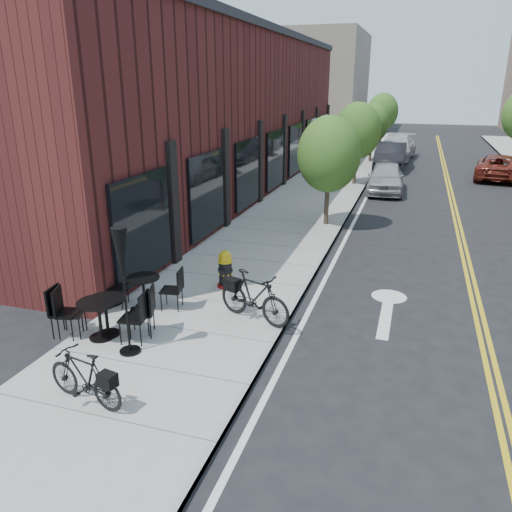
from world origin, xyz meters
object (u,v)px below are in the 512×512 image
(bistro_set_a, at_px, (99,314))
(patio_umbrella, at_px, (122,265))
(bistro_set_c, at_px, (143,287))
(parked_car_c, at_px, (396,147))
(fire_hydrant, at_px, (225,269))
(bistro_set_b, at_px, (106,312))
(bicycle_left, at_px, (84,377))
(bicycle_right, at_px, (254,297))
(parked_car_a, at_px, (386,178))
(parked_car_far, at_px, (498,167))
(parked_car_b, at_px, (390,156))

(bistro_set_a, distance_m, patio_umbrella, 1.53)
(bistro_set_c, xyz_separation_m, parked_car_c, (4.17, 26.52, 0.20))
(fire_hydrant, xyz_separation_m, patio_umbrella, (-0.57, -3.57, 1.31))
(bistro_set_c, height_order, parked_car_c, parked_car_c)
(fire_hydrant, distance_m, bistro_set_c, 2.14)
(bistro_set_b, height_order, parked_car_c, parked_car_c)
(bistro_set_a, relative_size, parked_car_c, 0.36)
(patio_umbrella, xyz_separation_m, parked_car_c, (3.42, 28.40, -1.09))
(patio_umbrella, bearing_deg, bistro_set_a, 159.46)
(bicycle_left, bearing_deg, parked_car_c, -174.64)
(bicycle_left, height_order, bicycle_right, bicycle_right)
(bicycle_left, height_order, bistro_set_c, bistro_set_c)
(bicycle_left, bearing_deg, parked_car_a, -178.63)
(bistro_set_c, distance_m, parked_car_far, 22.74)
(bicycle_right, height_order, bistro_set_a, bicycle_right)
(bistro_set_a, xyz_separation_m, parked_car_b, (4.15, 23.63, 0.14))
(bistro_set_a, relative_size, bistro_set_c, 1.10)
(fire_hydrant, height_order, parked_car_b, parked_car_b)
(bicycle_right, bearing_deg, bistro_set_a, 142.23)
(bicycle_right, xyz_separation_m, bistro_set_c, (-2.59, -0.11, -0.07))
(fire_hydrant, height_order, patio_umbrella, patio_umbrella)
(bistro_set_b, height_order, bistro_set_c, bistro_set_b)
(parked_car_c, bearing_deg, fire_hydrant, -91.52)
(fire_hydrant, bearing_deg, patio_umbrella, -102.26)
(bicycle_right, distance_m, bistro_set_c, 2.59)
(bicycle_right, height_order, bistro_set_b, bicycle_right)
(parked_car_b, bearing_deg, bistro_set_a, -99.17)
(bistro_set_c, xyz_separation_m, patio_umbrella, (0.75, -1.88, 1.29))
(bicycle_left, relative_size, bistro_set_c, 0.86)
(patio_umbrella, relative_size, parked_car_far, 0.52)
(parked_car_a, bearing_deg, bistro_set_b, -106.88)
(fire_hydrant, xyz_separation_m, parked_car_far, (8.48, 18.83, 0.09))
(fire_hydrant, bearing_deg, parked_car_c, 80.25)
(parked_car_b, distance_m, parked_car_far, 5.94)
(patio_umbrella, bearing_deg, bistro_set_b, 149.10)
(parked_car_b, xyz_separation_m, parked_car_c, (0.11, 4.46, 0.01))
(bicycle_left, height_order, bistro_set_b, bistro_set_b)
(bistro_set_b, relative_size, patio_umbrella, 0.79)
(fire_hydrant, xyz_separation_m, bicycle_left, (-0.38, -5.16, 0.01))
(bistro_set_c, bearing_deg, parked_car_b, 69.15)
(bicycle_left, height_order, parked_car_far, parked_car_far)
(bistro_set_b, distance_m, parked_car_far, 24.03)
(bistro_set_a, xyz_separation_m, parked_car_c, (4.26, 28.09, 0.15))
(parked_car_a, bearing_deg, patio_umbrella, -103.97)
(bistro_set_c, relative_size, parked_car_c, 0.33)
(bicycle_right, xyz_separation_m, parked_car_b, (1.48, 21.95, 0.11))
(bicycle_right, distance_m, parked_car_a, 15.12)
(fire_hydrant, height_order, parked_car_c, parked_car_c)
(bicycle_right, relative_size, patio_umbrella, 0.74)
(parked_car_a, bearing_deg, bistro_set_c, -108.05)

